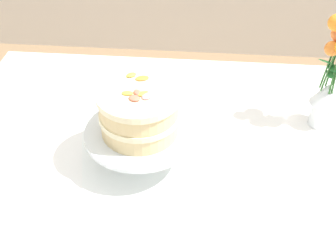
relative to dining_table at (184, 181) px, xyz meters
The scene contains 5 objects.
dining_table is the anchor object (origin of this frame).
linen_napkin 0.15m from the dining_table, behind, with size 0.32×0.32×0.00m, color white.
cake_stand 0.21m from the dining_table, behind, with size 0.29×0.29×0.10m.
layer_cake 0.28m from the dining_table, behind, with size 0.21×0.21×0.13m.
flower_vase 0.51m from the dining_table, 25.49° to the left, with size 0.10×0.10×0.35m.
Camera 1 is at (0.03, -0.87, 1.55)m, focal length 45.76 mm.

